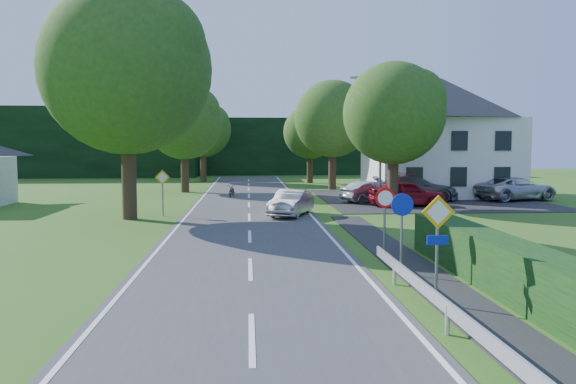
{
  "coord_description": "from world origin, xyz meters",
  "views": [
    {
      "loc": [
        -0.06,
        -4.53,
        3.75
      ],
      "look_at": [
        1.7,
        19.92,
        1.67
      ],
      "focal_mm": 35.0,
      "sensor_mm": 36.0,
      "label": 1
    }
  ],
  "objects": [
    {
      "name": "parked_car_grey",
      "position": [
        11.05,
        32.0,
        0.85
      ],
      "size": [
        5.9,
        3.27,
        1.62
      ],
      "primitive_type": "imported",
      "rotation": [
        0.0,
        0.0,
        1.38
      ],
      "color": "#56575C",
      "rests_on": "parking_pad"
    },
    {
      "name": "streetlight",
      "position": [
        8.06,
        30.0,
        4.46
      ],
      "size": [
        2.03,
        0.18,
        8.0
      ],
      "color": "slate",
      "rests_on": "ground"
    },
    {
      "name": "sign_priority_right",
      "position": [
        4.3,
        7.98,
        1.8
      ],
      "size": [
        0.78,
        0.09,
        2.59
      ],
      "color": "slate",
      "rests_on": "ground"
    },
    {
      "name": "line_centre",
      "position": [
        0.0,
        20.0,
        0.04
      ],
      "size": [
        0.12,
        80.0,
        0.01
      ],
      "primitive_type": null,
      "color": "white",
      "rests_on": "road"
    },
    {
      "name": "parked_car_silver_a",
      "position": [
        7.93,
        31.06,
        0.72
      ],
      "size": [
        4.33,
        3.02,
        1.35
      ],
      "primitive_type": "imported",
      "rotation": [
        0.0,
        0.0,
        2.0
      ],
      "color": "#A7A7AC",
      "rests_on": "parking_pad"
    },
    {
      "name": "sign_priority_left",
      "position": [
        -4.5,
        24.98,
        1.72
      ],
      "size": [
        0.78,
        0.09,
        2.44
      ],
      "color": "slate",
      "rests_on": "ground"
    },
    {
      "name": "tree_left_far",
      "position": [
        -5.0,
        40.0,
        4.29
      ],
      "size": [
        7.0,
        7.0,
        8.58
      ],
      "primitive_type": null,
      "color": "#254815",
      "rests_on": "ground"
    },
    {
      "name": "sign_speed_limit",
      "position": [
        4.3,
        12.97,
        1.77
      ],
      "size": [
        0.64,
        0.11,
        2.37
      ],
      "color": "slate",
      "rests_on": "ground"
    },
    {
      "name": "line_edge_right",
      "position": [
        3.25,
        20.0,
        0.04
      ],
      "size": [
        0.12,
        80.0,
        0.01
      ],
      "primitive_type": "cube",
      "color": "white",
      "rests_on": "road"
    },
    {
      "name": "treeline_left",
      "position": [
        -28.0,
        62.0,
        4.0
      ],
      "size": [
        44.0,
        6.0,
        8.0
      ],
      "primitive_type": "cube",
      "color": "black",
      "rests_on": "ground"
    },
    {
      "name": "road",
      "position": [
        0.0,
        20.0,
        0.02
      ],
      "size": [
        7.0,
        80.0,
        0.04
      ],
      "primitive_type": "cube",
      "color": "#3C3B3E",
      "rests_on": "ground"
    },
    {
      "name": "parking_pad",
      "position": [
        12.0,
        33.0,
        0.02
      ],
      "size": [
        14.0,
        16.0,
        0.04
      ],
      "primitive_type": "cube",
      "color": "black",
      "rests_on": "ground"
    },
    {
      "name": "parasol",
      "position": [
        9.71,
        30.82,
        1.05
      ],
      "size": [
        2.83,
        2.86,
        2.03
      ],
      "primitive_type": "imported",
      "rotation": [
        0.0,
        0.0,
        0.34
      ],
      "color": "#A60D10",
      "rests_on": "parking_pad"
    },
    {
      "name": "parked_car_red",
      "position": [
        9.5,
        28.57,
        0.81
      ],
      "size": [
        4.59,
        1.93,
        1.55
      ],
      "primitive_type": "imported",
      "rotation": [
        0.0,
        0.0,
        1.55
      ],
      "color": "maroon",
      "rests_on": "parking_pad"
    },
    {
      "name": "tree_right_far",
      "position": [
        7.0,
        42.0,
        4.54
      ],
      "size": [
        7.4,
        7.4,
        9.09
      ],
      "primitive_type": null,
      "color": "#254815",
      "rests_on": "ground"
    },
    {
      "name": "line_edge_left",
      "position": [
        -3.25,
        20.0,
        0.04
      ],
      "size": [
        0.12,
        80.0,
        0.01
      ],
      "primitive_type": "cube",
      "color": "white",
      "rests_on": "road"
    },
    {
      "name": "tree_main",
      "position": [
        -6.0,
        24.0,
        5.82
      ],
      "size": [
        9.4,
        9.4,
        11.64
      ],
      "primitive_type": null,
      "color": "#254815",
      "rests_on": "ground"
    },
    {
      "name": "tree_left_back",
      "position": [
        -4.5,
        52.0,
        4.04
      ],
      "size": [
        6.6,
        6.6,
        8.07
      ],
      "primitive_type": null,
      "color": "#254815",
      "rests_on": "ground"
    },
    {
      "name": "tree_right_mid",
      "position": [
        8.5,
        28.0,
        4.29
      ],
      "size": [
        7.0,
        7.0,
        8.58
      ],
      "primitive_type": null,
      "color": "#254815",
      "rests_on": "ground"
    },
    {
      "name": "sign_roundabout",
      "position": [
        4.3,
        10.98,
        1.67
      ],
      "size": [
        0.64,
        0.08,
        2.37
      ],
      "color": "slate",
      "rests_on": "ground"
    },
    {
      "name": "parked_car_silver_b",
      "position": [
        17.82,
        31.59,
        0.81
      ],
      "size": [
        6.0,
        3.96,
        1.53
      ],
      "primitive_type": "imported",
      "rotation": [
        0.0,
        0.0,
        1.85
      ],
      "color": "#BCBAC2",
      "rests_on": "parking_pad"
    },
    {
      "name": "tree_right_back",
      "position": [
        6.0,
        50.0,
        3.78
      ],
      "size": [
        6.2,
        6.2,
        7.56
      ],
      "primitive_type": null,
      "color": "#254815",
      "rests_on": "ground"
    },
    {
      "name": "moving_car",
      "position": [
        2.2,
        24.54,
        0.72
      ],
      "size": [
        2.79,
        4.34,
        1.35
      ],
      "primitive_type": "imported",
      "rotation": [
        0.0,
        0.0,
        -0.36
      ],
      "color": "#A1A2A5",
      "rests_on": "road"
    },
    {
      "name": "house_white",
      "position": [
        14.0,
        36.0,
        4.41
      ],
      "size": [
        10.6,
        8.4,
        8.6
      ],
      "color": "silver",
      "rests_on": "ground"
    },
    {
      "name": "treeline_right",
      "position": [
        8.0,
        66.0,
        3.5
      ],
      "size": [
        30.0,
        5.0,
        7.0
      ],
      "primitive_type": "cube",
      "color": "black",
      "rests_on": "ground"
    },
    {
      "name": "motorcycle",
      "position": [
        -1.2,
        35.45,
        0.47
      ],
      "size": [
        0.81,
        1.71,
        0.87
      ],
      "primitive_type": "imported",
      "rotation": [
        0.0,
        0.0,
        -0.15
      ],
      "color": "black",
      "rests_on": "road"
    }
  ]
}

